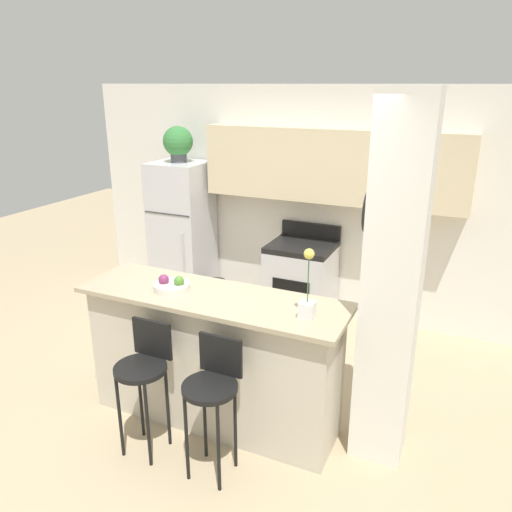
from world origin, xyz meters
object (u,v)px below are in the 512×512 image
at_px(potted_plant_on_fridge, 178,143).
at_px(stove_range, 301,282).
at_px(trash_bin, 215,296).
at_px(orchid_vase, 308,296).
at_px(bar_stool_right, 213,388).
at_px(bar_stool_left, 144,369).
at_px(fruit_bowl, 172,285).
at_px(refrigerator, 183,233).

bearing_deg(potted_plant_on_fridge, stove_range, -0.10).
height_order(stove_range, trash_bin, stove_range).
bearing_deg(orchid_vase, bar_stool_right, -137.29).
relative_size(bar_stool_right, trash_bin, 2.58).
height_order(potted_plant_on_fridge, trash_bin, potted_plant_on_fridge).
bearing_deg(trash_bin, orchid_vase, -46.14).
height_order(stove_range, bar_stool_left, stove_range).
xyz_separation_m(bar_stool_left, orchid_vase, (1.04, 0.45, 0.57)).
bearing_deg(bar_stool_left, potted_plant_on_fridge, 116.59).
relative_size(stove_range, bar_stool_left, 1.09).
height_order(bar_stool_right, orchid_vase, orchid_vase).
height_order(bar_stool_left, trash_bin, bar_stool_left).
height_order(bar_stool_left, orchid_vase, orchid_vase).
bearing_deg(bar_stool_left, bar_stool_right, 0.00).
height_order(fruit_bowl, trash_bin, fruit_bowl).
distance_m(bar_stool_left, orchid_vase, 1.26).
xyz_separation_m(bar_stool_left, potted_plant_on_fridge, (-1.22, 2.44, 1.26)).
bearing_deg(potted_plant_on_fridge, bar_stool_left, -63.41).
distance_m(refrigerator, trash_bin, 0.87).
distance_m(stove_range, fruit_bowl, 2.11).
xyz_separation_m(stove_range, bar_stool_left, (-0.30, -2.44, 0.20)).
height_order(refrigerator, bar_stool_right, refrigerator).
distance_m(bar_stool_left, fruit_bowl, 0.65).
distance_m(stove_range, potted_plant_on_fridge, 2.11).
bearing_deg(bar_stool_left, fruit_bowl, 95.85).
relative_size(bar_stool_right, potted_plant_on_fridge, 2.41).
bearing_deg(fruit_bowl, orchid_vase, -0.83).
relative_size(bar_stool_left, fruit_bowl, 3.57).
height_order(bar_stool_right, potted_plant_on_fridge, potted_plant_on_fridge).
xyz_separation_m(refrigerator, potted_plant_on_fridge, (-0.00, 0.00, 1.07)).
bearing_deg(orchid_vase, potted_plant_on_fridge, 138.54).
relative_size(stove_range, orchid_vase, 2.23).
distance_m(potted_plant_on_fridge, fruit_bowl, 2.44).
xyz_separation_m(stove_range, trash_bin, (-0.99, -0.20, -0.27)).
height_order(bar_stool_right, fruit_bowl, fruit_bowl).
height_order(refrigerator, fruit_bowl, refrigerator).
bearing_deg(trash_bin, fruit_bowl, -70.20).
relative_size(bar_stool_left, orchid_vase, 2.04).
bearing_deg(fruit_bowl, bar_stool_right, -37.69).
height_order(stove_range, fruit_bowl, fruit_bowl).
height_order(refrigerator, trash_bin, refrigerator).
bearing_deg(stove_range, refrigerator, 179.91).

